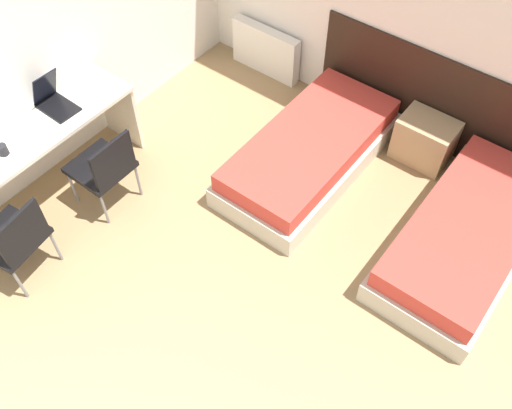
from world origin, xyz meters
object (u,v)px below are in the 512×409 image
at_px(chair_near_notebook, 14,238).
at_px(laptop, 54,100).
at_px(bed_near_window, 310,152).
at_px(chair_near_laptop, 104,166).
at_px(nightstand, 425,140).
at_px(bed_near_door, 466,236).

distance_m(chair_near_notebook, laptop, 1.21).
height_order(bed_near_window, chair_near_laptop, chair_near_laptop).
xyz_separation_m(nightstand, chair_near_notebook, (-1.94, -3.12, 0.24)).
xyz_separation_m(chair_near_notebook, laptop, (-0.57, 1.00, 0.37)).
bearing_deg(nightstand, laptop, -139.91).
bearing_deg(bed_near_door, laptop, -157.73).
bearing_deg(chair_near_notebook, bed_near_window, 55.85).
height_order(bed_near_window, chair_near_notebook, chair_near_notebook).
distance_m(nightstand, chair_near_laptop, 2.93).
height_order(bed_near_window, nightstand, nightstand).
relative_size(bed_near_door, chair_near_laptop, 2.31).
distance_m(bed_near_window, chair_near_notebook, 2.64).
height_order(bed_near_door, chair_near_notebook, chair_near_notebook).
bearing_deg(nightstand, chair_near_laptop, -131.59).
relative_size(nightstand, laptop, 1.48).
height_order(bed_near_window, bed_near_door, same).
xyz_separation_m(chair_near_laptop, laptop, (-0.58, 0.07, 0.37)).
xyz_separation_m(bed_near_door, chair_near_notebook, (-2.72, -2.35, 0.27)).
height_order(chair_near_laptop, laptop, laptop).
distance_m(bed_near_door, nightstand, 1.10).
bearing_deg(laptop, bed_near_door, 23.53).
distance_m(bed_near_door, chair_near_notebook, 3.61).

